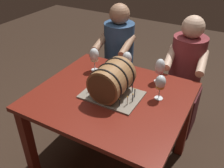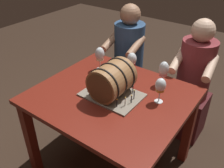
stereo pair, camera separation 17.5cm
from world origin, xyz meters
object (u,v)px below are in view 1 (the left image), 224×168
at_px(dining_table, 111,107).
at_px(wine_glass_white, 94,56).
at_px(wine_glass_rose, 160,67).
at_px(person_seated_right, 183,83).
at_px(wine_glass_red, 127,59).
at_px(person_seated_left, 119,66).
at_px(wine_glass_amber, 160,83).
at_px(barrel_cake, 112,81).

distance_m(dining_table, wine_glass_white, 0.47).
xyz_separation_m(wine_glass_rose, person_seated_right, (0.11, 0.44, -0.36)).
relative_size(dining_table, wine_glass_red, 5.70).
bearing_deg(wine_glass_white, wine_glass_red, 18.62).
xyz_separation_m(wine_glass_white, person_seated_right, (0.66, 0.53, -0.36)).
xyz_separation_m(dining_table, person_seated_right, (0.35, 0.79, -0.11)).
xyz_separation_m(dining_table, wine_glass_white, (-0.31, 0.25, 0.26)).
bearing_deg(wine_glass_white, dining_table, -39.65).
bearing_deg(dining_table, wine_glass_red, 97.24).
distance_m(wine_glass_rose, person_seated_left, 0.82).
bearing_deg(wine_glass_rose, wine_glass_white, -170.54).
relative_size(wine_glass_amber, person_seated_right, 0.16).
bearing_deg(wine_glass_rose, wine_glass_amber, -69.22).
xyz_separation_m(wine_glass_amber, person_seated_right, (0.03, 0.66, -0.36)).
bearing_deg(barrel_cake, wine_glass_white, 140.48).
xyz_separation_m(wine_glass_amber, person_seated_left, (-0.68, 0.66, -0.35)).
distance_m(barrel_cake, person_seated_right, 0.94).
bearing_deg(person_seated_left, wine_glass_white, -85.04).
distance_m(wine_glass_red, wine_glass_white, 0.28).
bearing_deg(barrel_cake, person_seated_left, 114.60).
bearing_deg(person_seated_right, person_seated_left, 179.99).
relative_size(barrel_cake, wine_glass_rose, 2.12).
xyz_separation_m(barrel_cake, person_seated_right, (0.34, 0.80, -0.35)).
height_order(dining_table, person_seated_left, person_seated_left).
bearing_deg(dining_table, person_seated_right, 65.86).
relative_size(dining_table, wine_glass_amber, 5.82).
distance_m(wine_glass_rose, wine_glass_white, 0.55).
distance_m(wine_glass_white, wine_glass_amber, 0.64).
bearing_deg(wine_glass_red, dining_table, -82.76).
bearing_deg(person_seated_right, wine_glass_amber, -92.47).
bearing_deg(wine_glass_rose, wine_glass_red, -179.46).
bearing_deg(dining_table, barrel_cake, -36.19).
distance_m(dining_table, person_seated_left, 0.87).
height_order(person_seated_left, person_seated_right, person_seated_left).
xyz_separation_m(wine_glass_rose, wine_glass_red, (-0.28, -0.00, 0.00)).
bearing_deg(barrel_cake, person_seated_right, 66.87).
bearing_deg(barrel_cake, dining_table, 143.81).
bearing_deg(wine_glass_amber, person_seated_right, 87.53).
height_order(dining_table, wine_glass_amber, wine_glass_amber).
relative_size(wine_glass_white, wine_glass_amber, 1.08).
distance_m(person_seated_left, person_seated_right, 0.71).
distance_m(wine_glass_white, person_seated_left, 0.64).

